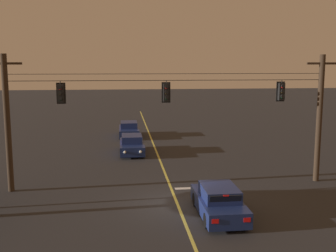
{
  "coord_description": "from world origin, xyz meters",
  "views": [
    {
      "loc": [
        -2.61,
        -18.78,
        6.76
      ],
      "look_at": [
        0.0,
        4.04,
        3.23
      ],
      "focal_mm": 43.42,
      "sensor_mm": 36.0,
      "label": 1
    }
  ],
  "objects_px": {
    "traffic_light_left_inner": "(166,93)",
    "traffic_light_centre": "(281,92)",
    "traffic_light_leftmost": "(61,93)",
    "car_waiting_near_lane": "(219,202)",
    "car_oncoming_lead": "(132,145)",
    "car_oncoming_trailing": "(129,130)"
  },
  "relations": [
    {
      "from": "traffic_light_left_inner",
      "to": "traffic_light_centre",
      "type": "bearing_deg",
      "value": 0.0
    },
    {
      "from": "traffic_light_left_inner",
      "to": "traffic_light_centre",
      "type": "distance_m",
      "value": 6.47
    },
    {
      "from": "traffic_light_centre",
      "to": "traffic_light_left_inner",
      "type": "bearing_deg",
      "value": 180.0
    },
    {
      "from": "traffic_light_leftmost",
      "to": "traffic_light_left_inner",
      "type": "bearing_deg",
      "value": 0.0
    },
    {
      "from": "traffic_light_leftmost",
      "to": "traffic_light_left_inner",
      "type": "distance_m",
      "value": 5.59
    },
    {
      "from": "traffic_light_leftmost",
      "to": "car_waiting_near_lane",
      "type": "bearing_deg",
      "value": -32.51
    },
    {
      "from": "traffic_light_left_inner",
      "to": "car_oncoming_lead",
      "type": "relative_size",
      "value": 0.28
    },
    {
      "from": "car_oncoming_trailing",
      "to": "car_waiting_near_lane",
      "type": "bearing_deg",
      "value": -80.04
    },
    {
      "from": "car_oncoming_lead",
      "to": "car_oncoming_trailing",
      "type": "height_order",
      "value": "same"
    },
    {
      "from": "traffic_light_left_inner",
      "to": "car_waiting_near_lane",
      "type": "relative_size",
      "value": 0.28
    },
    {
      "from": "traffic_light_left_inner",
      "to": "car_oncoming_lead",
      "type": "bearing_deg",
      "value": 101.07
    },
    {
      "from": "traffic_light_leftmost",
      "to": "car_oncoming_trailing",
      "type": "bearing_deg",
      "value": 76.5
    },
    {
      "from": "car_oncoming_trailing",
      "to": "traffic_light_leftmost",
      "type": "bearing_deg",
      "value": -103.5
    },
    {
      "from": "car_waiting_near_lane",
      "to": "traffic_light_leftmost",
      "type": "bearing_deg",
      "value": 147.49
    },
    {
      "from": "car_oncoming_lead",
      "to": "car_oncoming_trailing",
      "type": "xyz_separation_m",
      "value": [
        -0.09,
        7.21,
        0.0
      ]
    },
    {
      "from": "traffic_light_leftmost",
      "to": "traffic_light_centre",
      "type": "height_order",
      "value": "same"
    },
    {
      "from": "traffic_light_centre",
      "to": "car_waiting_near_lane",
      "type": "distance_m",
      "value": 8.05
    },
    {
      "from": "traffic_light_left_inner",
      "to": "car_oncoming_lead",
      "type": "xyz_separation_m",
      "value": [
        -1.69,
        8.65,
        -4.57
      ]
    },
    {
      "from": "car_oncoming_lead",
      "to": "traffic_light_leftmost",
      "type": "bearing_deg",
      "value": -114.24
    },
    {
      "from": "car_oncoming_lead",
      "to": "traffic_light_centre",
      "type": "bearing_deg",
      "value": -46.65
    },
    {
      "from": "car_waiting_near_lane",
      "to": "car_oncoming_trailing",
      "type": "bearing_deg",
      "value": 99.96
    },
    {
      "from": "traffic_light_centre",
      "to": "car_waiting_near_lane",
      "type": "height_order",
      "value": "traffic_light_centre"
    }
  ]
}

